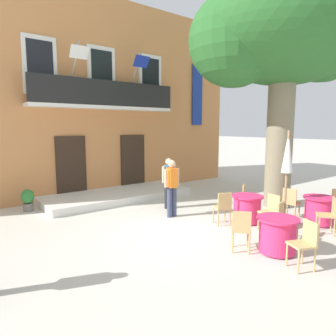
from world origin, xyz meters
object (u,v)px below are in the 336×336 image
object	(u,v)px
cafe_table_near_tree	(247,208)
pedestrian_mid_plaza	(169,180)
cafe_table_middle	(319,210)
cafe_umbrella	(287,164)
cafe_chair_middle_1	(329,213)
plane_tree	(282,36)
cafe_chair_near_tree_2	(271,210)
cafe_table_front	(277,235)
cafe_chair_front_0	(241,228)
ground_planter_left	(28,199)
pedestrian_by_tree	(172,185)
cafe_chair_near_tree_0	(247,197)
cafe_chair_front_2	(285,219)
cafe_chair_middle_0	(291,201)
cafe_chair_front_1	(305,241)
cafe_chair_near_tree_1	(223,206)

from	to	relation	value
cafe_table_near_tree	pedestrian_mid_plaza	distance (m)	2.67
cafe_table_middle	cafe_umbrella	size ratio (longest dim) A/B	0.34
cafe_chair_middle_1	plane_tree	bearing A→B (deg)	61.73
cafe_table_near_tree	cafe_table_middle	xyz separation A→B (m)	(1.41, -1.30, 0.00)
plane_tree	pedestrian_mid_plaza	world-z (taller)	plane_tree
cafe_chair_middle_1	cafe_umbrella	bearing A→B (deg)	110.31
cafe_umbrella	cafe_table_middle	bearing A→B (deg)	-27.11
cafe_chair_near_tree_2	cafe_chair_middle_1	xyz separation A→B (m)	(0.88, -1.06, 0.00)
cafe_table_front	cafe_chair_front_0	size ratio (longest dim) A/B	0.95
ground_planter_left	pedestrian_by_tree	xyz separation A→B (m)	(3.22, -3.24, 0.57)
cafe_umbrella	pedestrian_by_tree	world-z (taller)	cafe_umbrella
plane_tree	cafe_chair_near_tree_0	bearing A→B (deg)	-176.63
cafe_chair_near_tree_0	cafe_table_middle	world-z (taller)	cafe_chair_near_tree_0
cafe_chair_front_2	cafe_umbrella	bearing A→B (deg)	31.56
cafe_chair_middle_0	cafe_chair_front_1	size ratio (longest dim) A/B	1.00
cafe_table_front	cafe_chair_middle_1	bearing A→B (deg)	-3.39
cafe_table_middle	pedestrian_by_tree	bearing A→B (deg)	132.63
plane_tree	cafe_chair_front_2	world-z (taller)	plane_tree
cafe_chair_middle_1	cafe_chair_front_1	distance (m)	2.34
cafe_chair_front_1	cafe_table_near_tree	bearing A→B (deg)	59.80
cafe_table_near_tree	cafe_chair_middle_0	distance (m)	1.34
cafe_chair_front_2	pedestrian_by_tree	xyz separation A→B (m)	(-0.86, 3.10, 0.42)
pedestrian_mid_plaza	cafe_chair_middle_1	bearing A→B (deg)	-68.66
plane_tree	cafe_chair_near_tree_1	world-z (taller)	plane_tree
plane_tree	cafe_table_near_tree	world-z (taller)	plane_tree
ground_planter_left	cafe_table_near_tree	bearing A→B (deg)	-47.24
cafe_umbrella	cafe_chair_front_1	bearing A→B (deg)	-140.29
cafe_table_near_tree	cafe_chair_front_0	xyz separation A→B (m)	(-1.74, -1.20, 0.14)
cafe_table_middle	ground_planter_left	bearing A→B (deg)	133.79
cafe_chair_near_tree_1	pedestrian_by_tree	size ratio (longest dim) A/B	0.54
cafe_chair_near_tree_0	cafe_chair_near_tree_1	xyz separation A→B (m)	(-1.31, -0.23, 0.00)
cafe_table_near_tree	cafe_chair_front_0	bearing A→B (deg)	-145.40
cafe_table_front	cafe_table_near_tree	bearing A→B (deg)	55.34
plane_tree	cafe_chair_middle_0	bearing A→B (deg)	-129.35
cafe_chair_near_tree_0	ground_planter_left	distance (m)	6.79
cafe_table_middle	cafe_umbrella	distance (m)	1.64
cafe_chair_near_tree_2	cafe_table_front	xyz separation A→B (m)	(-1.16, -0.94, -0.14)
cafe_umbrella	pedestrian_mid_plaza	world-z (taller)	cafe_umbrella
cafe_chair_front_1	ground_planter_left	world-z (taller)	cafe_chair_front_1
cafe_umbrella	cafe_chair_middle_1	bearing A→B (deg)	-69.69
cafe_chair_near_tree_2	ground_planter_left	bearing A→B (deg)	128.63
plane_tree	pedestrian_by_tree	bearing A→B (deg)	162.12
cafe_chair_middle_1	pedestrian_mid_plaza	bearing A→B (deg)	111.34
cafe_chair_middle_1	pedestrian_by_tree	distance (m)	4.14
cafe_chair_near_tree_1	pedestrian_by_tree	world-z (taller)	pedestrian_by_tree
cafe_table_front	cafe_chair_front_1	size ratio (longest dim) A/B	0.95
cafe_chair_front_0	cafe_chair_middle_0	bearing A→B (deg)	11.94
cafe_chair_front_0	cafe_chair_near_tree_0	bearing A→B (deg)	35.59
plane_tree	cafe_chair_middle_0	world-z (taller)	plane_tree
cafe_chair_near_tree_1	pedestrian_mid_plaza	size ratio (longest dim) A/B	0.56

